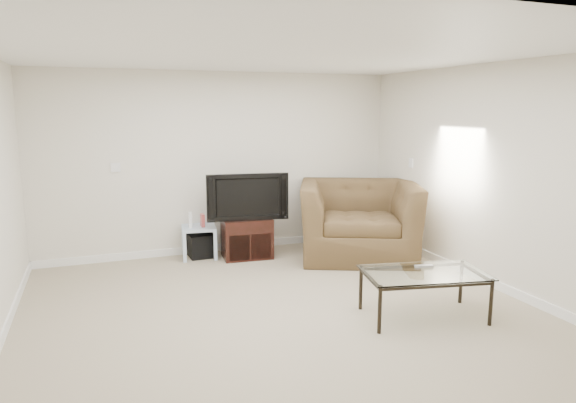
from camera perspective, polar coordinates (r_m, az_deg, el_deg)
name	(u,v)px	position (r m, az deg, el deg)	size (l,w,h in m)	color
floor	(283,315)	(5.17, -0.51, -12.50)	(5.00, 5.00, 0.00)	tan
ceiling	(283,52)	(4.79, -0.56, 16.25)	(5.00, 5.00, 0.00)	white
wall_back	(221,163)	(7.20, -7.41, 4.23)	(5.00, 0.02, 2.50)	silver
wall_right	(494,177)	(6.14, 21.96, 2.51)	(0.02, 5.00, 2.50)	silver
plate_back	(116,167)	(7.01, -18.61, 3.60)	(0.12, 0.02, 0.12)	white
plate_right_switch	(411,163)	(7.38, 13.50, 4.18)	(0.02, 0.09, 0.13)	white
plate_right_outlet	(420,234)	(7.30, 14.50, -3.51)	(0.02, 0.08, 0.12)	white
tv_stand	(247,238)	(7.00, -4.59, -4.04)	(0.65, 0.45, 0.54)	black
dvd_player	(247,225)	(6.93, -4.55, -2.66)	(0.33, 0.23, 0.05)	black
television	(247,196)	(6.86, -4.62, 0.63)	(1.01, 0.20, 0.62)	black
side_table	(199,242)	(7.10, -9.85, -4.43)	(0.45, 0.45, 0.43)	silver
subwoofer	(201,246)	(7.13, -9.63, -4.87)	(0.33, 0.33, 0.33)	black
game_console	(190,220)	(7.00, -10.80, -2.02)	(0.04, 0.14, 0.20)	white
game_case	(203,220)	(7.02, -9.48, -2.07)	(0.04, 0.13, 0.17)	#CC4C4C
recliner	(359,207)	(7.02, 7.89, -0.63)	(1.56, 1.01, 1.36)	#533622
coffee_table	(423,295)	(5.21, 14.81, -9.98)	(1.16, 0.66, 0.45)	black
remote	(424,266)	(5.29, 14.87, -6.95)	(0.18, 0.05, 0.02)	#B2B2B7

